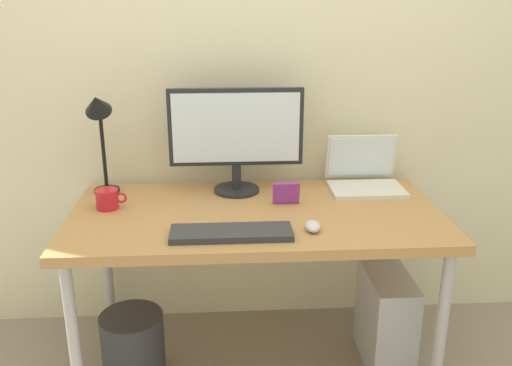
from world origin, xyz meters
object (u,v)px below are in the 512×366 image
at_px(photo_frame, 286,193).
at_px(wastebasket, 133,347).
at_px(laptop, 364,175).
at_px(desk_lamp, 99,120).
at_px(monitor, 236,134).
at_px(keyboard, 231,233).
at_px(computer_tower, 386,319).
at_px(desk, 256,225).
at_px(mouse, 313,226).
at_px(coffee_mug, 108,199).

distance_m(photo_frame, wastebasket, 0.90).
height_order(laptop, desk_lamp, desk_lamp).
bearing_deg(monitor, keyboard, -94.04).
height_order(keyboard, photo_frame, photo_frame).
xyz_separation_m(desk_lamp, keyboard, (0.54, -0.47, -0.32)).
bearing_deg(computer_tower, desk, 177.54).
height_order(laptop, mouse, laptop).
relative_size(laptop, wastebasket, 1.07).
relative_size(desk_lamp, photo_frame, 4.20).
relative_size(laptop, coffee_mug, 2.57).
relative_size(monitor, desk_lamp, 1.24).
relative_size(desk_lamp, coffee_mug, 3.71).
bearing_deg(photo_frame, mouse, -76.41).
bearing_deg(keyboard, coffee_mug, 148.68).
xyz_separation_m(laptop, mouse, (-0.31, -0.46, -0.04)).
xyz_separation_m(desk, desk_lamp, (-0.64, 0.24, 0.39)).
bearing_deg(desk_lamp, desk, -20.58).
distance_m(desk, coffee_mug, 0.61).
xyz_separation_m(mouse, coffee_mug, (-0.79, 0.27, 0.02)).
height_order(coffee_mug, photo_frame, photo_frame).
height_order(desk, keyboard, keyboard).
bearing_deg(desk_lamp, wastebasket, -68.49).
height_order(mouse, coffee_mug, coffee_mug).
relative_size(keyboard, coffee_mug, 3.53).
relative_size(desk, coffee_mug, 11.89).
xyz_separation_m(desk, laptop, (0.50, 0.26, 0.12)).
bearing_deg(laptop, desk_lamp, -179.27).
distance_m(desk_lamp, computer_tower, 1.49).
bearing_deg(mouse, coffee_mug, 161.14).
distance_m(monitor, mouse, 0.57).
bearing_deg(computer_tower, mouse, -153.91).
relative_size(laptop, photo_frame, 2.91).
distance_m(keyboard, coffee_mug, 0.58).
bearing_deg(photo_frame, desk_lamp, 167.74).
height_order(laptop, coffee_mug, laptop).
xyz_separation_m(monitor, laptop, (0.57, 0.02, -0.20)).
xyz_separation_m(desk, computer_tower, (0.56, -0.02, -0.45)).
xyz_separation_m(laptop, photo_frame, (-0.37, -0.18, -0.01)).
xyz_separation_m(keyboard, photo_frame, (0.23, 0.31, 0.04)).
xyz_separation_m(keyboard, wastebasket, (-0.41, 0.16, -0.58)).
distance_m(laptop, photo_frame, 0.41).
xyz_separation_m(coffee_mug, computer_tower, (1.16, -0.09, -0.55)).
distance_m(desk, mouse, 0.29).
bearing_deg(mouse, desk, 134.01).
height_order(desk_lamp, keyboard, desk_lamp).
bearing_deg(laptop, keyboard, -141.13).
distance_m(monitor, photo_frame, 0.34).
distance_m(desk, computer_tower, 0.72).
bearing_deg(keyboard, desk_lamp, 138.64).
xyz_separation_m(desk_lamp, photo_frame, (0.77, -0.17, -0.28)).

